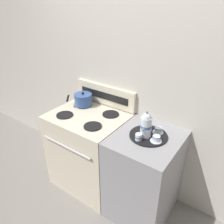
{
  "coord_description": "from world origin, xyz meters",
  "views": [
    {
      "loc": [
        1.08,
        -1.49,
        2.04
      ],
      "look_at": [
        -0.04,
        0.08,
        1.01
      ],
      "focal_mm": 35.0,
      "sensor_mm": 36.0,
      "label": 1
    }
  ],
  "objects_px": {
    "serving_tray": "(148,136)",
    "teacup_left": "(158,130)",
    "teacup_front": "(156,139)",
    "creamer_jug": "(138,137)",
    "stove": "(90,150)",
    "teapot": "(146,125)",
    "saucepan": "(83,99)",
    "teacup_right": "(146,127)"
  },
  "relations": [
    {
      "from": "serving_tray",
      "to": "teacup_left",
      "type": "height_order",
      "value": "teacup_left"
    },
    {
      "from": "teacup_front",
      "to": "creamer_jug",
      "type": "distance_m",
      "value": 0.15
    },
    {
      "from": "stove",
      "to": "serving_tray",
      "type": "xyz_separation_m",
      "value": [
        0.7,
        0.02,
        0.47
      ]
    },
    {
      "from": "teacup_left",
      "to": "teapot",
      "type": "bearing_deg",
      "value": -121.01
    },
    {
      "from": "saucepan",
      "to": "teacup_right",
      "type": "distance_m",
      "value": 0.84
    },
    {
      "from": "stove",
      "to": "saucepan",
      "type": "height_order",
      "value": "saucepan"
    },
    {
      "from": "saucepan",
      "to": "stove",
      "type": "bearing_deg",
      "value": -37.09
    },
    {
      "from": "teacup_front",
      "to": "teapot",
      "type": "bearing_deg",
      "value": 172.13
    },
    {
      "from": "serving_tray",
      "to": "teacup_right",
      "type": "distance_m",
      "value": 0.1
    },
    {
      "from": "serving_tray",
      "to": "creamer_jug",
      "type": "distance_m",
      "value": 0.13
    },
    {
      "from": "teacup_right",
      "to": "creamer_jug",
      "type": "relative_size",
      "value": 1.68
    },
    {
      "from": "stove",
      "to": "saucepan",
      "type": "relative_size",
      "value": 3.27
    },
    {
      "from": "teacup_right",
      "to": "teacup_front",
      "type": "relative_size",
      "value": 1.0
    },
    {
      "from": "creamer_jug",
      "to": "teacup_front",
      "type": "bearing_deg",
      "value": 27.65
    },
    {
      "from": "stove",
      "to": "teacup_right",
      "type": "height_order",
      "value": "teacup_right"
    },
    {
      "from": "teacup_left",
      "to": "creamer_jug",
      "type": "height_order",
      "value": "creamer_jug"
    },
    {
      "from": "teapot",
      "to": "teacup_left",
      "type": "distance_m",
      "value": 0.16
    },
    {
      "from": "serving_tray",
      "to": "teacup_right",
      "type": "bearing_deg",
      "value": 130.48
    },
    {
      "from": "stove",
      "to": "teacup_left",
      "type": "distance_m",
      "value": 0.91
    },
    {
      "from": "saucepan",
      "to": "teacup_right",
      "type": "xyz_separation_m",
      "value": [
        0.84,
        -0.06,
        -0.04
      ]
    },
    {
      "from": "saucepan",
      "to": "teapot",
      "type": "xyz_separation_m",
      "value": [
        0.88,
        -0.16,
        0.05
      ]
    },
    {
      "from": "teacup_right",
      "to": "creamer_jug",
      "type": "xyz_separation_m",
      "value": [
        0.02,
        -0.19,
        0.0
      ]
    },
    {
      "from": "stove",
      "to": "teacup_front",
      "type": "distance_m",
      "value": 0.94
    },
    {
      "from": "teapot",
      "to": "teacup_front",
      "type": "height_order",
      "value": "teapot"
    },
    {
      "from": "stove",
      "to": "saucepan",
      "type": "distance_m",
      "value": 0.59
    },
    {
      "from": "serving_tray",
      "to": "stove",
      "type": "bearing_deg",
      "value": -178.27
    },
    {
      "from": "teacup_front",
      "to": "creamer_jug",
      "type": "bearing_deg",
      "value": -152.35
    },
    {
      "from": "stove",
      "to": "teacup_front",
      "type": "relative_size",
      "value": 9.29
    },
    {
      "from": "teapot",
      "to": "serving_tray",
      "type": "bearing_deg",
      "value": 63.24
    },
    {
      "from": "saucepan",
      "to": "serving_tray",
      "type": "xyz_separation_m",
      "value": [
        0.89,
        -0.13,
        -0.07
      ]
    },
    {
      "from": "teapot",
      "to": "teacup_right",
      "type": "bearing_deg",
      "value": 112.58
    },
    {
      "from": "creamer_jug",
      "to": "teacup_left",
      "type": "bearing_deg",
      "value": 65.95
    },
    {
      "from": "teacup_left",
      "to": "serving_tray",
      "type": "bearing_deg",
      "value": -122.6
    },
    {
      "from": "saucepan",
      "to": "teacup_left",
      "type": "xyz_separation_m",
      "value": [
        0.95,
        -0.04,
        -0.04
      ]
    },
    {
      "from": "saucepan",
      "to": "serving_tray",
      "type": "bearing_deg",
      "value": -7.97
    },
    {
      "from": "stove",
      "to": "teacup_right",
      "type": "bearing_deg",
      "value": 8.08
    },
    {
      "from": "teacup_right",
      "to": "teacup_front",
      "type": "xyz_separation_m",
      "value": [
        0.16,
        -0.12,
        0.0
      ]
    },
    {
      "from": "teacup_right",
      "to": "stove",
      "type": "bearing_deg",
      "value": -171.92
    },
    {
      "from": "teacup_left",
      "to": "creamer_jug",
      "type": "bearing_deg",
      "value": -114.05
    },
    {
      "from": "saucepan",
      "to": "creamer_jug",
      "type": "xyz_separation_m",
      "value": [
        0.86,
        -0.24,
        -0.03
      ]
    },
    {
      "from": "teacup_left",
      "to": "teacup_right",
      "type": "bearing_deg",
      "value": -173.07
    },
    {
      "from": "stove",
      "to": "creamer_jug",
      "type": "bearing_deg",
      "value": -8.37
    }
  ]
}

